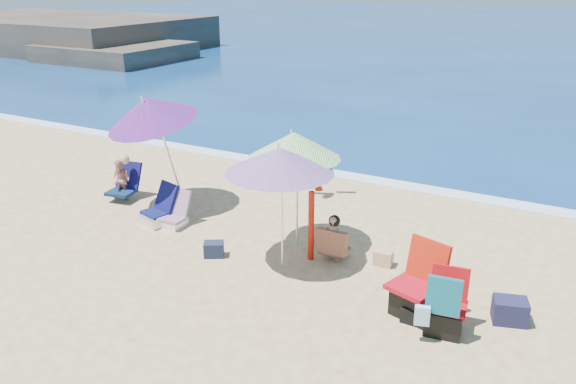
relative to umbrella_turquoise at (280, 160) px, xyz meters
The scene contains 18 objects.
ground 1.88m from the umbrella_turquoise, 68.76° to the right, with size 120.00×120.00×0.00m.
sea 44.41m from the umbrella_turquoise, 89.68° to the left, with size 120.00×80.00×0.12m.
foam 4.80m from the umbrella_turquoise, 86.86° to the left, with size 120.00×0.50×0.04m.
headland 33.13m from the umbrella_turquoise, 144.76° to the left, with size 20.50×11.50×2.60m.
umbrella_turquoise is the anchor object (origin of this frame).
umbrella_striped 0.66m from the umbrella_turquoise, 98.17° to the left, with size 1.99×1.99×2.08m.
umbrella_blue 3.52m from the umbrella_turquoise, 165.49° to the left, with size 2.32×2.36×2.45m.
furled_umbrella 1.16m from the umbrella_turquoise, 42.24° to the left, with size 0.19×0.34×1.33m.
chair_navy 3.26m from the umbrella_turquoise, behind, with size 0.67×0.80×0.72m.
chair_rainbow 2.97m from the umbrella_turquoise, behind, with size 0.52×0.59×0.65m.
camp_chair_left 2.88m from the umbrella_turquoise, 10.49° to the right, with size 0.79×0.80×1.06m.
camp_chair_right 3.30m from the umbrella_turquoise, 14.00° to the right, with size 0.60×0.76×0.90m.
person_center 1.62m from the umbrella_turquoise, 30.90° to the left, with size 0.55×0.44×0.80m.
person_left 4.57m from the umbrella_turquoise, 168.65° to the left, with size 0.61×0.77×0.97m.
bag_navy_a 1.99m from the umbrella_turquoise, 160.83° to the right, with size 0.40×0.37×0.25m.
bag_tan 2.35m from the umbrella_turquoise, 24.50° to the left, with size 0.31×0.23×0.25m.
bag_navy_b 3.95m from the umbrella_turquoise, ahead, with size 0.53×0.46×0.34m.
bag_black_b 3.04m from the umbrella_turquoise, 15.44° to the right, with size 0.29×0.20×0.22m.
Camera 1 is at (4.01, -6.80, 4.47)m, focal length 36.06 mm.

